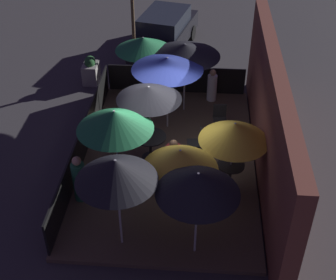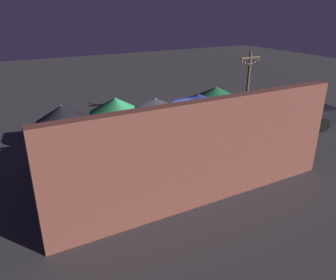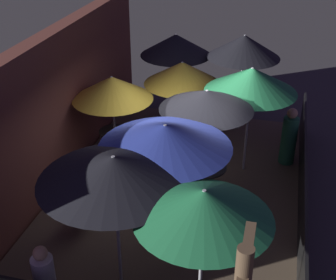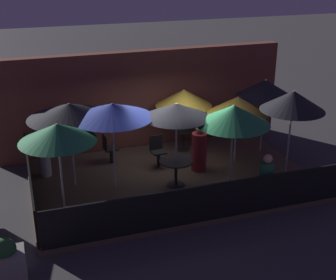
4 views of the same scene
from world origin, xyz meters
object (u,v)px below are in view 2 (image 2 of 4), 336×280
(light_post, at_px, (248,87))
(patio_umbrella_3, at_px, (216,92))
(patio_umbrella_5, at_px, (228,100))
(patio_umbrella_7, at_px, (199,99))
(patio_umbrella_2, at_px, (115,105))
(dining_table_1, at_px, (156,144))
(patio_umbrella_1, at_px, (156,104))
(patio_umbrella_4, at_px, (62,113))
(patron_0, at_px, (141,156))
(patio_umbrella_0, at_px, (159,140))
(patio_umbrella_6, at_px, (106,133))
(planter_box, at_px, (211,114))
(patron_2, at_px, (97,138))
(patron_1, at_px, (255,145))
(patio_chair_0, at_px, (176,158))
(parked_car_0, at_px, (290,112))
(dining_table_0, at_px, (159,176))
(patio_umbrella_8, at_px, (71,135))
(patio_chair_1, at_px, (219,158))

(light_post, bearing_deg, patio_umbrella_3, 15.93)
(patio_umbrella_5, xyz_separation_m, patio_umbrella_7, (1.01, -0.46, 0.04))
(patio_umbrella_2, distance_m, dining_table_1, 2.10)
(patio_umbrella_1, relative_size, patio_umbrella_4, 0.95)
(patio_umbrella_3, bearing_deg, patio_umbrella_1, 9.52)
(patron_0, relative_size, light_post, 0.37)
(patio_umbrella_0, xyz_separation_m, patio_umbrella_3, (-4.07, -2.72, 0.36))
(patio_umbrella_6, xyz_separation_m, patron_0, (-1.26, -0.23, -1.17))
(patio_umbrella_6, distance_m, planter_box, 7.67)
(patio_umbrella_2, height_order, patio_umbrella_4, patio_umbrella_4)
(patron_2, xyz_separation_m, light_post, (-7.12, 0.44, 1.31))
(patio_umbrella_6, bearing_deg, patio_umbrella_4, -52.08)
(patio_umbrella_0, distance_m, patio_umbrella_1, 2.47)
(patron_2, bearing_deg, patio_umbrella_2, 54.81)
(patio_umbrella_4, distance_m, patron_2, 2.46)
(patio_umbrella_1, xyz_separation_m, patio_umbrella_6, (2.22, 0.95, -0.38))
(patron_1, bearing_deg, patio_umbrella_7, 132.76)
(patio_chair_0, xyz_separation_m, parked_car_0, (-7.12, -1.50, 0.20))
(patio_umbrella_7, height_order, dining_table_0, patio_umbrella_7)
(patio_umbrella_2, bearing_deg, patron_2, -59.21)
(patio_umbrella_1, height_order, patio_umbrella_5, patio_umbrella_5)
(patio_umbrella_7, height_order, parked_car_0, patio_umbrella_7)
(patio_umbrella_3, xyz_separation_m, patio_umbrella_4, (6.25, 0.18, 0.08))
(patio_umbrella_6, xyz_separation_m, patio_chair_0, (-2.33, 0.35, -1.24))
(patio_umbrella_0, xyz_separation_m, dining_table_1, (-1.02, -2.21, -1.15))
(patio_umbrella_6, height_order, planter_box, patio_umbrella_6)
(patio_umbrella_1, height_order, patio_umbrella_6, patio_umbrella_1)
(patio_umbrella_6, height_order, patio_umbrella_7, patio_umbrella_7)
(patio_umbrella_5, height_order, patio_umbrella_8, patio_umbrella_5)
(patio_umbrella_7, bearing_deg, patron_2, -29.91)
(planter_box, bearing_deg, patio_chair_0, 42.59)
(patio_umbrella_8, bearing_deg, patron_2, -117.05)
(patio_chair_0, bearing_deg, dining_table_0, 123.69)
(patio_umbrella_4, bearing_deg, light_post, -174.44)
(dining_table_0, distance_m, planter_box, 7.29)
(planter_box, height_order, parked_car_0, parked_car_0)
(patio_umbrella_0, relative_size, patio_umbrella_3, 0.86)
(patio_umbrella_7, height_order, light_post, light_post)
(patio_umbrella_4, relative_size, dining_table_1, 2.73)
(patio_chair_1, height_order, patron_2, patron_2)
(dining_table_0, bearing_deg, parked_car_0, -163.70)
(patio_umbrella_7, xyz_separation_m, patio_umbrella_8, (4.92, 1.01, -0.14))
(dining_table_0, height_order, patio_chair_0, patio_chair_0)
(patio_umbrella_4, height_order, parked_car_0, patio_umbrella_4)
(patio_umbrella_2, height_order, parked_car_0, patio_umbrella_2)
(patio_umbrella_4, xyz_separation_m, patio_chair_0, (-3.33, 1.62, -1.67))
(patron_1, bearing_deg, patio_umbrella_6, 163.32)
(patio_umbrella_5, distance_m, dining_table_0, 4.20)
(patio_umbrella_3, bearing_deg, patio_umbrella_4, 1.68)
(patio_umbrella_2, relative_size, patio_chair_0, 2.50)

